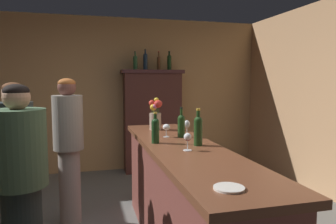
% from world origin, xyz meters
% --- Properties ---
extents(wall_back, '(5.66, 0.12, 2.62)m').
position_xyz_m(wall_back, '(0.00, 2.88, 1.31)').
color(wall_back, tan).
rests_on(wall_back, ground).
extents(bar_counter, '(0.62, 2.66, 1.00)m').
position_xyz_m(bar_counter, '(0.52, -0.10, 0.50)').
color(bar_counter, brown).
rests_on(bar_counter, ground).
extents(display_cabinet, '(1.04, 0.37, 1.73)m').
position_xyz_m(display_cabinet, '(0.81, 2.60, 0.90)').
color(display_cabinet, '#492723').
rests_on(display_cabinet, ground).
extents(wine_bottle_rose, '(0.07, 0.07, 0.28)m').
position_xyz_m(wine_bottle_rose, '(0.31, 0.08, 1.12)').
color(wine_bottle_rose, '#1B3D1C').
rests_on(wine_bottle_rose, bar_counter).
extents(wine_bottle_malbec, '(0.07, 0.07, 0.30)m').
position_xyz_m(wine_bottle_malbec, '(0.62, 0.31, 1.12)').
color(wine_bottle_malbec, '#1D3C19').
rests_on(wine_bottle_malbec, bar_counter).
extents(wine_bottle_syrah, '(0.07, 0.07, 0.32)m').
position_xyz_m(wine_bottle_syrah, '(0.64, -0.11, 1.14)').
color(wine_bottle_syrah, '#1E3B19').
rests_on(wine_bottle_syrah, bar_counter).
extents(wine_glass_front, '(0.06, 0.06, 0.15)m').
position_xyz_m(wine_glass_front, '(0.71, 0.41, 1.11)').
color(wine_glass_front, white).
rests_on(wine_glass_front, bar_counter).
extents(wine_glass_mid, '(0.07, 0.07, 0.13)m').
position_xyz_m(wine_glass_mid, '(0.48, 0.35, 1.09)').
color(wine_glass_mid, white).
rests_on(wine_glass_mid, bar_counter).
extents(wine_glass_rear, '(0.07, 0.07, 0.14)m').
position_xyz_m(wine_glass_rear, '(0.49, -0.27, 1.10)').
color(wine_glass_rear, white).
rests_on(wine_glass_rear, bar_counter).
extents(flower_arrangement, '(0.15, 0.15, 0.36)m').
position_xyz_m(flower_arrangement, '(0.47, 0.84, 1.17)').
color(flower_arrangement, tan).
rests_on(flower_arrangement, bar_counter).
extents(cheese_plate, '(0.16, 0.16, 0.01)m').
position_xyz_m(cheese_plate, '(0.42, -1.17, 1.00)').
color(cheese_plate, white).
rests_on(cheese_plate, bar_counter).
extents(display_bottle_left, '(0.07, 0.07, 0.30)m').
position_xyz_m(display_bottle_left, '(0.52, 2.60, 1.86)').
color(display_bottle_left, '#244D2C').
rests_on(display_bottle_left, display_cabinet).
extents(display_bottle_midleft, '(0.07, 0.07, 0.34)m').
position_xyz_m(display_bottle_midleft, '(0.69, 2.60, 1.89)').
color(display_bottle_midleft, '#18293D').
rests_on(display_bottle_midleft, display_cabinet).
extents(display_bottle_center, '(0.06, 0.06, 0.31)m').
position_xyz_m(display_bottle_center, '(0.92, 2.60, 1.86)').
color(display_bottle_center, '#4C2C18').
rests_on(display_bottle_center, display_cabinet).
extents(display_bottle_midright, '(0.07, 0.07, 0.32)m').
position_xyz_m(display_bottle_midright, '(1.10, 2.60, 1.88)').
color(display_bottle_midright, '#183718').
rests_on(display_bottle_midright, display_cabinet).
extents(patron_redhead, '(0.32, 0.32, 1.58)m').
position_xyz_m(patron_redhead, '(-0.48, 0.88, 0.88)').
color(patron_redhead, '#AA9F95').
rests_on(patron_redhead, ground).
extents(patron_in_grey, '(0.34, 0.34, 1.54)m').
position_xyz_m(patron_in_grey, '(-0.94, 0.56, 0.85)').
color(patron_in_grey, maroon).
rests_on(patron_in_grey, ground).
extents(patron_tall, '(0.40, 0.40, 1.53)m').
position_xyz_m(patron_tall, '(-0.77, -0.14, 0.83)').
color(patron_tall, '#24322F').
rests_on(patron_tall, ground).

